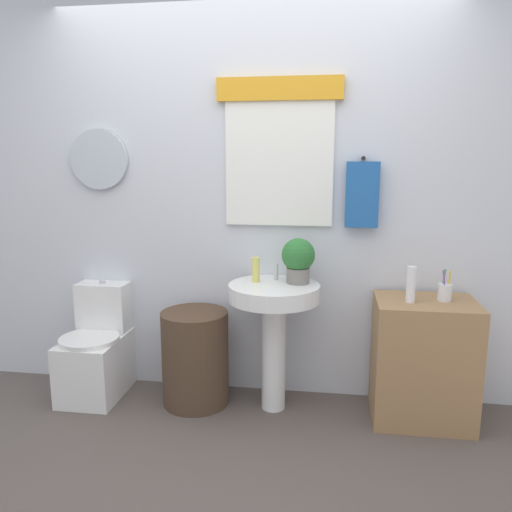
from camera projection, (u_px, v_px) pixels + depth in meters
name	position (u px, v px, depth m)	size (l,w,h in m)	color
ground_plane	(215.00, 490.00, 2.40)	(8.00, 8.00, 0.00)	#564C47
back_wall	(252.00, 198.00, 3.27)	(4.40, 0.18, 2.60)	silver
toilet	(97.00, 352.00, 3.35)	(0.38, 0.51, 0.75)	white
laundry_hamper	(195.00, 358.00, 3.22)	(0.43, 0.43, 0.61)	#4C3828
pedestal_sink	(274.00, 314.00, 3.08)	(0.56, 0.56, 0.81)	white
faucet	(276.00, 272.00, 3.15)	(0.03, 0.03, 0.10)	silver
wooden_cabinet	(423.00, 361.00, 3.00)	(0.58, 0.44, 0.74)	#9E754C
soap_bottle	(256.00, 270.00, 3.10)	(0.05, 0.05, 0.15)	#DBD166
potted_plant	(298.00, 259.00, 3.06)	(0.20, 0.20, 0.28)	slate
lotion_bottle	(411.00, 284.00, 2.89)	(0.05, 0.05, 0.21)	white
toothbrush_cup	(445.00, 292.00, 2.92)	(0.08, 0.08, 0.19)	silver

